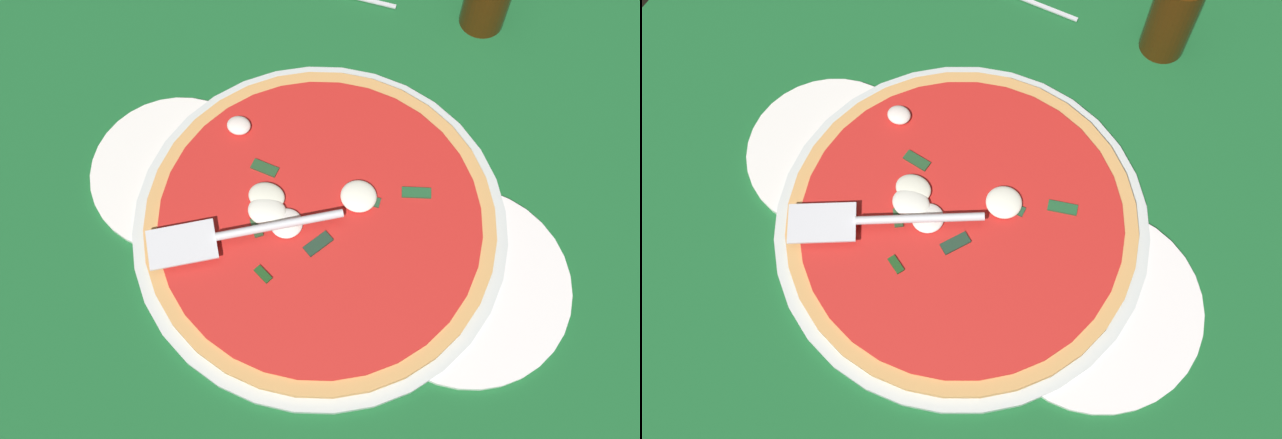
% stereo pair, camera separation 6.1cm
% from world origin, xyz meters
% --- Properties ---
extents(ground_plane, '(1.10, 1.10, 0.01)m').
position_xyz_m(ground_plane, '(0.00, 0.00, -0.00)').
color(ground_plane, '#195C2A').
extents(checker_pattern, '(1.10, 1.10, 0.00)m').
position_xyz_m(checker_pattern, '(-0.00, -0.00, 0.00)').
color(checker_pattern, silver).
rests_on(checker_pattern, ground_plane).
extents(pizza_pan, '(0.45, 0.45, 0.01)m').
position_xyz_m(pizza_pan, '(0.00, 0.01, 0.01)').
color(pizza_pan, silver).
rests_on(pizza_pan, ground_plane).
extents(dinner_plate_left, '(0.25, 0.25, 0.01)m').
position_xyz_m(dinner_plate_left, '(-0.18, 0.03, 0.01)').
color(dinner_plate_left, white).
rests_on(dinner_plate_left, ground_plane).
extents(dinner_plate_right, '(0.21, 0.21, 0.01)m').
position_xyz_m(dinner_plate_right, '(0.19, -0.00, 0.01)').
color(dinner_plate_right, white).
rests_on(dinner_plate_right, ground_plane).
extents(pizza, '(0.42, 0.42, 0.02)m').
position_xyz_m(pizza, '(0.00, 0.01, 0.02)').
color(pizza, tan).
rests_on(pizza, pizza_pan).
extents(pizza_server, '(0.21, 0.14, 0.01)m').
position_xyz_m(pizza_server, '(0.08, 0.07, 0.04)').
color(pizza_server, silver).
rests_on(pizza_server, pizza).
extents(beer_bottle, '(0.06, 0.06, 0.24)m').
position_xyz_m(beer_bottle, '(-0.11, -0.35, 0.09)').
color(beer_bottle, '#3C1F06').
rests_on(beer_bottle, ground_plane).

